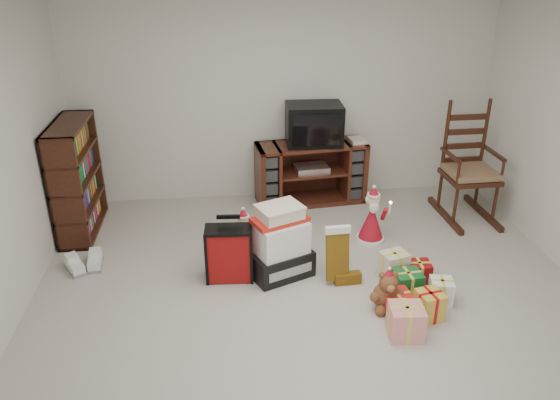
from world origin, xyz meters
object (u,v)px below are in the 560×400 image
Objects in this scene: bookshelf at (77,180)px; teddy_bear at (387,292)px; rocking_chair at (467,177)px; gift_cluster at (413,290)px; tv_stand at (311,173)px; crt_television at (314,124)px; gift_pile at (280,246)px; sneaker_pair at (85,264)px; santa_figurine at (372,220)px; mrs_claus_figurine at (244,239)px; red_suitcase at (229,254)px.

bookshelf is 3.41× the size of teddy_bear.
rocking_chair reaches higher than gift_cluster.
crt_television is at bearing 3.66° from tv_stand.
gift_pile is 1.08m from teddy_bear.
gift_cluster is (-1.15, -1.63, -0.35)m from rocking_chair.
bookshelf is 2.71m from crt_television.
sneaker_pair is at bearing 147.65° from gift_pile.
tv_stand is 2.15× the size of santa_figurine.
santa_figurine is 1.38m from mrs_claus_figurine.
crt_television is at bearing 46.89° from gift_pile.
crt_television is (0.03, 0.00, 0.61)m from tv_stand.
gift_pile is (-0.55, -1.60, -0.06)m from tv_stand.
sneaker_pair is 0.61× the size of crt_television.
teddy_bear is at bearing -131.42° from rocking_chair.
red_suitcase is at bearing -160.07° from rocking_chair.
tv_stand is 1.17m from santa_figurine.
red_suitcase is 1.75× the size of teddy_bear.
teddy_bear is 1.21m from santa_figurine.
gift_pile is at bearing -115.22° from tv_stand.
mrs_claus_figurine is at bearing -19.07° from sneaker_pair.
teddy_bear is 0.65× the size of mrs_claus_figurine.
rocking_chair is 2.70m from mrs_claus_figurine.
gift_pile is 1.92m from sneaker_pair.
teddy_bear is at bearing -98.59° from santa_figurine.
santa_figurine is (1.04, 0.55, -0.07)m from gift_pile.
teddy_bear is 2.41m from crt_television.
santa_figurine is 0.95× the size of crt_television.
bookshelf is 3.64m from gift_cluster.
bookshelf is 1.02m from sneaker_pair.
bookshelf is at bearing 151.57° from gift_cluster.
tv_stand is at bearing 9.99° from bookshelf.
mrs_claus_figurine reaches higher than sneaker_pair.
red_suitcase is 0.60× the size of gift_cluster.
tv_stand is 1.29× the size of gift_cluster.
tv_stand is 2.14× the size of red_suitcase.
tv_stand reaches higher than gift_cluster.
red_suitcase is (1.58, -1.17, -0.32)m from bookshelf.
mrs_claus_figurine is at bearing -130.76° from tv_stand.
red_suitcase is at bearing -159.02° from santa_figurine.
mrs_claus_figurine is (-1.36, -0.22, -0.03)m from santa_figurine.
gift_pile is at bearing 143.06° from teddy_bear.
bookshelf is at bearing 146.95° from red_suitcase.
tv_stand is 2.66m from bookshelf.
red_suitcase reaches higher than gift_cluster.
gift_pile reaches higher than red_suitcase.
red_suitcase is at bearing -120.91° from crt_television.
gift_pile is 1.17m from santa_figurine.
sneaker_pair is (-2.73, 0.94, -0.11)m from teddy_bear.
tv_stand is at bearing 7.89° from sneaker_pair.
gift_cluster is 2.41m from crt_television.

